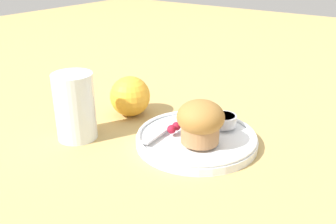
{
  "coord_description": "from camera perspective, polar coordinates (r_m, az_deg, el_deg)",
  "views": [
    {
      "loc": [
        -0.51,
        -0.31,
        0.31
      ],
      "look_at": [
        -0.03,
        0.04,
        0.06
      ],
      "focal_mm": 40.0,
      "sensor_mm": 36.0,
      "label": 1
    }
  ],
  "objects": [
    {
      "name": "ground_plane",
      "position": [
        0.67,
        4.11,
        -4.26
      ],
      "size": [
        3.0,
        3.0,
        0.0
      ],
      "primitive_type": "plane",
      "color": "tan"
    },
    {
      "name": "plate",
      "position": [
        0.65,
        4.37,
        -4.05
      ],
      "size": [
        0.21,
        0.21,
        0.02
      ],
      "color": "white",
      "rests_on": "ground_plane"
    },
    {
      "name": "muffin",
      "position": [
        0.61,
        4.97,
        -1.44
      ],
      "size": [
        0.08,
        0.08,
        0.07
      ],
      "color": "#9E7047",
      "rests_on": "plate"
    },
    {
      "name": "cream_ramekin",
      "position": [
        0.68,
        8.49,
        -1.18
      ],
      "size": [
        0.05,
        0.05,
        0.02
      ],
      "color": "silver",
      "rests_on": "plate"
    },
    {
      "name": "berry_pair",
      "position": [
        0.65,
        0.93,
        -2.41
      ],
      "size": [
        0.03,
        0.02,
        0.02
      ],
      "color": "maroon",
      "rests_on": "plate"
    },
    {
      "name": "butter_knife",
      "position": [
        0.68,
        0.61,
        -1.74
      ],
      "size": [
        0.18,
        0.03,
        0.0
      ],
      "rotation": [
        0.0,
        0.0,
        0.07
      ],
      "color": "#B7B7BC",
      "rests_on": "plate"
    },
    {
      "name": "orange_fruit",
      "position": [
        0.76,
        -5.8,
        2.41
      ],
      "size": [
        0.08,
        0.08,
        0.08
      ],
      "color": "#F4A82D",
      "rests_on": "ground_plane"
    },
    {
      "name": "juice_glass",
      "position": [
        0.67,
        -13.99,
        0.81
      ],
      "size": [
        0.07,
        0.07,
        0.12
      ],
      "color": "silver",
      "rests_on": "ground_plane"
    }
  ]
}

